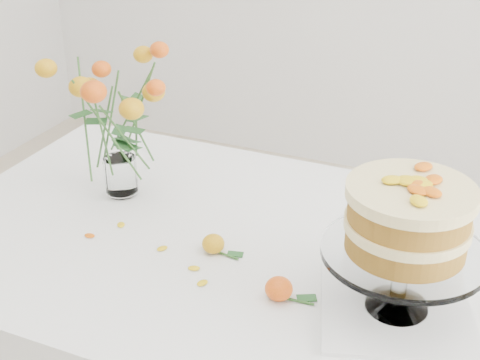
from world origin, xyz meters
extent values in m
cube|color=tan|center=(0.00, 0.00, 0.73)|extent=(1.40, 0.90, 0.04)
cylinder|color=tan|center=(-0.62, 0.37, 0.35)|extent=(0.06, 0.06, 0.71)
cube|color=white|center=(0.00, 0.00, 0.75)|extent=(1.42, 0.92, 0.01)
cube|color=white|center=(0.00, 0.46, 0.65)|extent=(1.42, 0.01, 0.20)
cube|color=white|center=(0.40, -0.11, 0.76)|extent=(0.36, 0.36, 0.01)
cylinder|color=white|center=(0.40, -0.11, 0.84)|extent=(0.03, 0.03, 0.10)
cylinder|color=white|center=(0.40, -0.11, 0.89)|extent=(0.31, 0.31, 0.01)
cylinder|color=olive|center=(0.40, -0.11, 0.92)|extent=(0.27, 0.27, 0.04)
cylinder|color=#EBE698|center=(0.40, -0.11, 0.95)|extent=(0.29, 0.29, 0.02)
cylinder|color=olive|center=(0.40, -0.11, 0.99)|extent=(0.27, 0.27, 0.04)
cylinder|color=#EBE698|center=(0.40, -0.11, 1.02)|extent=(0.29, 0.29, 0.02)
cylinder|color=white|center=(-0.34, 0.09, 0.76)|extent=(0.07, 0.07, 0.01)
cylinder|color=white|center=(-0.34, 0.09, 0.81)|extent=(0.08, 0.08, 0.09)
ellipsoid|color=gold|center=(-0.01, -0.06, 0.78)|extent=(0.05, 0.05, 0.04)
cylinder|color=#315F26|center=(0.02, -0.07, 0.76)|extent=(0.06, 0.01, 0.01)
ellipsoid|color=#C74F09|center=(0.18, -0.16, 0.78)|extent=(0.06, 0.06, 0.05)
cylinder|color=#315F26|center=(0.22, -0.16, 0.76)|extent=(0.07, 0.01, 0.01)
ellipsoid|color=yellow|center=(-0.12, -0.10, 0.76)|extent=(0.03, 0.02, 0.00)
ellipsoid|color=yellow|center=(-0.02, -0.14, 0.76)|extent=(0.03, 0.02, 0.00)
ellipsoid|color=yellow|center=(0.02, -0.18, 0.76)|extent=(0.03, 0.02, 0.00)
ellipsoid|color=yellow|center=(-0.26, -0.05, 0.76)|extent=(0.03, 0.02, 0.00)
ellipsoid|color=yellow|center=(-0.30, -0.12, 0.76)|extent=(0.03, 0.02, 0.00)
camera|label=1|loc=(0.54, -1.18, 1.58)|focal=50.00mm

